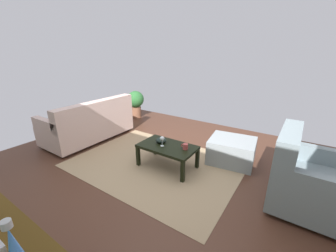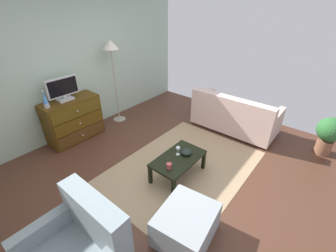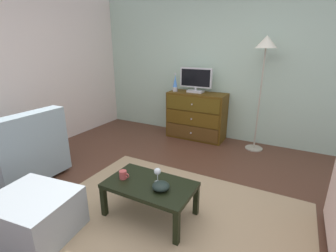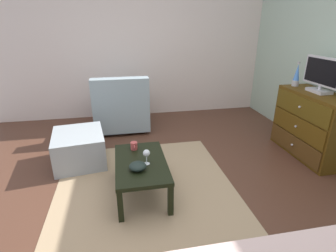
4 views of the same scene
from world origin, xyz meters
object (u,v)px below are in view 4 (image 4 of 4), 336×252
at_px(tv, 322,75).
at_px(lava_lamp, 297,75).
at_px(bowl_decorative, 138,166).
at_px(dresser, 312,125).
at_px(ottoman, 79,148).
at_px(armchair, 121,109).
at_px(mug, 134,146).
at_px(coffee_table, 141,166).
at_px(wine_glass, 146,154).

relative_size(tv, lava_lamp, 1.78).
xyz_separation_m(tv, bowl_decorative, (0.62, -2.35, -0.68)).
xyz_separation_m(dresser, tv, (-0.05, 0.02, 0.65)).
distance_m(lava_lamp, bowl_decorative, 2.56).
height_order(tv, ottoman, tv).
bearing_deg(armchair, mug, 3.88).
bearing_deg(armchair, tv, 61.47).
bearing_deg(coffee_table, lava_lamp, 110.57).
bearing_deg(ottoman, tv, 83.95).
xyz_separation_m(lava_lamp, wine_glass, (0.90, -2.19, -0.52)).
relative_size(dresser, tv, 1.78).
height_order(coffee_table, bowl_decorative, bowl_decorative).
bearing_deg(coffee_table, ottoman, -137.84).
bearing_deg(bowl_decorative, dresser, 103.72).
distance_m(tv, coffee_table, 2.48).
distance_m(wine_glass, ottoman, 1.17).
xyz_separation_m(bowl_decorative, ottoman, (-0.94, -0.67, -0.20)).
height_order(dresser, mug, dresser).
height_order(tv, bowl_decorative, tv).
height_order(lava_lamp, bowl_decorative, lava_lamp).
relative_size(dresser, bowl_decorative, 6.32).
bearing_deg(bowl_decorative, coffee_table, 164.33).
xyz_separation_m(mug, bowl_decorative, (0.44, 0.00, -0.01)).
relative_size(mug, bowl_decorative, 0.69).
distance_m(tv, wine_glass, 2.39).
relative_size(tv, bowl_decorative, 3.55).
height_order(tv, mug, tv).
relative_size(lava_lamp, coffee_table, 0.38).
height_order(dresser, lava_lamp, lava_lamp).
relative_size(dresser, mug, 9.19).
xyz_separation_m(dresser, armchair, (-1.38, -2.43, -0.07)).
distance_m(dresser, bowl_decorative, 2.40).
height_order(armchair, ottoman, armchair).
bearing_deg(lava_lamp, dresser, 5.85).
bearing_deg(armchair, dresser, 60.39).
bearing_deg(bowl_decorative, armchair, -176.86).
distance_m(tv, ottoman, 3.16).
height_order(lava_lamp, mug, lava_lamp).
distance_m(lava_lamp, wine_glass, 2.42).
height_order(bowl_decorative, armchair, armchair).
height_order(dresser, bowl_decorative, dresser).
height_order(coffee_table, ottoman, ottoman).
xyz_separation_m(lava_lamp, bowl_decorative, (0.99, -2.28, -0.60)).
xyz_separation_m(dresser, wine_glass, (0.48, -2.23, 0.05)).
distance_m(lava_lamp, coffee_table, 2.49).
height_order(coffee_table, mug, mug).
relative_size(lava_lamp, wine_glass, 2.10).
xyz_separation_m(tv, lava_lamp, (-0.38, -0.07, -0.08)).
bearing_deg(wine_glass, armchair, -173.74).
bearing_deg(ottoman, dresser, 83.01).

